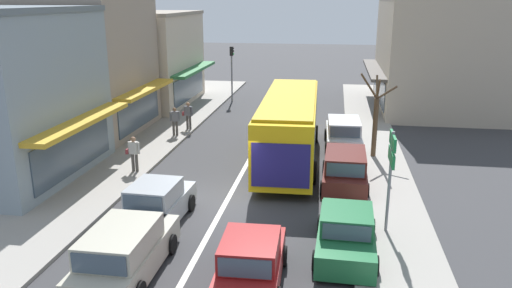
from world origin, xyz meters
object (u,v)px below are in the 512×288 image
parked_sedan_kerb_front (346,233)px  pedestrian_with_handbag_near (188,114)px  parked_wagon_kerb_second (345,169)px  traffic_light_downstreet (232,64)px  hatchback_queue_far_back (157,204)px  directional_road_sign (391,158)px  wagon_behind_bus_mid (125,252)px  parked_wagon_kerb_third (343,134)px  pedestrian_far_walker (134,152)px  street_tree_right (375,120)px  city_bus (290,123)px  pedestrian_browsing_midblock (175,120)px  hatchback_adjacent_lane_lead (251,263)px

parked_sedan_kerb_front → pedestrian_with_handbag_near: 16.32m
parked_wagon_kerb_second → traffic_light_downstreet: size_ratio=1.08×
parked_sedan_kerb_front → parked_wagon_kerb_second: (0.03, 5.87, 0.08)m
hatchback_queue_far_back → directional_road_sign: directional_road_sign is taller
wagon_behind_bus_mid → parked_wagon_kerb_third: 15.36m
parked_wagon_kerb_second → pedestrian_far_walker: (-9.37, -0.02, 0.32)m
traffic_light_downstreet → street_tree_right: street_tree_right is taller
pedestrian_far_walker → wagon_behind_bus_mid: bearing=-69.5°
traffic_light_downstreet → street_tree_right: size_ratio=0.99×
pedestrian_far_walker → street_tree_right: bearing=20.7°
city_bus → traffic_light_downstreet: (-5.69, 13.83, 0.97)m
directional_road_sign → pedestrian_with_handbag_near: size_ratio=2.21×
pedestrian_browsing_midblock → hatchback_queue_far_back: bearing=-75.4°
city_bus → traffic_light_downstreet: 14.98m
city_bus → directional_road_sign: (4.00, -7.43, 0.82)m
hatchback_queue_far_back → pedestrian_with_handbag_near: (-2.50, 12.37, 0.36)m
wagon_behind_bus_mid → pedestrian_browsing_midblock: (-3.16, 14.43, 0.32)m
city_bus → parked_wagon_kerb_second: (2.66, -3.08, -1.14)m
hatchback_queue_far_back → traffic_light_downstreet: traffic_light_downstreet is taller
parked_sedan_kerb_front → pedestrian_far_walker: pedestrian_far_walker is taller
wagon_behind_bus_mid → parked_sedan_kerb_front: (6.26, 2.37, -0.08)m
parked_wagon_kerb_second → street_tree_right: (1.47, 4.08, 1.23)m
parked_wagon_kerb_third → pedestrian_browsing_midblock: pedestrian_browsing_midblock is taller
hatchback_queue_far_back → street_tree_right: 11.99m
city_bus → directional_road_sign: 8.48m
pedestrian_with_handbag_near → pedestrian_far_walker: bearing=-91.9°
parked_sedan_kerb_front → pedestrian_with_handbag_near: size_ratio=2.60×
hatchback_queue_far_back → pedestrian_browsing_midblock: size_ratio=2.31×
city_bus → parked_wagon_kerb_third: (2.65, 2.70, -1.14)m
hatchback_adjacent_lane_lead → parked_wagon_kerb_third: bearing=79.3°
hatchback_queue_far_back → traffic_light_downstreet: 21.76m
pedestrian_far_walker → pedestrian_with_handbag_near: bearing=88.1°
wagon_behind_bus_mid → hatchback_adjacent_lane_lead: bearing=0.9°
parked_sedan_kerb_front → parked_wagon_kerb_second: bearing=89.7°
wagon_behind_bus_mid → parked_wagon_kerb_second: bearing=52.6°
pedestrian_with_handbag_near → pedestrian_browsing_midblock: size_ratio=1.00×
directional_road_sign → pedestrian_browsing_midblock: size_ratio=2.21×
hatchback_queue_far_back → pedestrian_browsing_midblock: pedestrian_browsing_midblock is taller
hatchback_queue_far_back → street_tree_right: street_tree_right is taller
hatchback_adjacent_lane_lead → pedestrian_far_walker: 10.58m
parked_sedan_kerb_front → pedestrian_browsing_midblock: bearing=128.0°
city_bus → wagon_behind_bus_mid: city_bus is taller
hatchback_queue_far_back → parked_wagon_kerb_second: 8.10m
traffic_light_downstreet → pedestrian_with_handbag_near: bearing=-94.8°
directional_road_sign → pedestrian_browsing_midblock: 15.18m
pedestrian_far_walker → parked_wagon_kerb_third: bearing=31.7°
city_bus → parked_wagon_kerb_third: size_ratio=2.40×
city_bus → parked_sedan_kerb_front: city_bus is taller
city_bus → hatchback_adjacent_lane_lead: size_ratio=2.91×
wagon_behind_bus_mid → parked_wagon_kerb_third: bearing=65.8°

